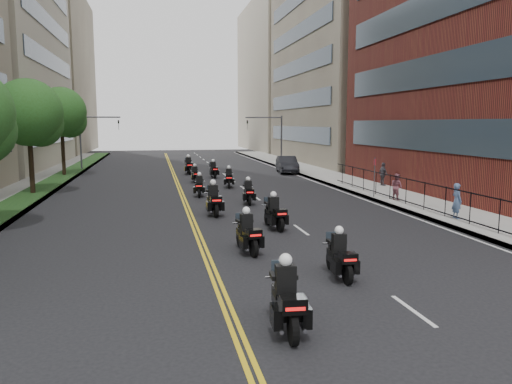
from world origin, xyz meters
TOP-DOWN VIEW (x-y plane):
  - ground at (0.00, 0.00)m, footprint 160.00×160.00m
  - sidewalk_right at (12.00, 25.00)m, footprint 4.00×90.00m
  - sidewalk_left at (-12.00, 25.00)m, footprint 4.00×90.00m
  - grass_strip at (-11.20, 25.00)m, footprint 2.00×90.00m
  - building_right_tan at (21.48, 48.00)m, footprint 15.11×28.00m
  - building_right_far at (21.50, 78.00)m, footprint 15.00×28.00m
  - building_left_far at (-22.00, 78.00)m, footprint 16.00×28.00m
  - iron_fence at (11.00, 12.00)m, footprint 0.05×28.00m
  - street_trees at (-11.05, 18.61)m, footprint 4.40×38.40m
  - traffic_signal_right at (9.54, 42.00)m, footprint 4.09×0.20m
  - traffic_signal_left at (-9.54, 42.00)m, footprint 4.09×0.20m
  - motorcycle_0 at (-0.31, -0.54)m, footprint 0.63×2.44m
  - motorcycle_1 at (2.36, 3.00)m, footprint 0.51×2.19m
  - motorcycle_2 at (0.11, 6.60)m, footprint 0.69×2.31m
  - motorcycle_3 at (2.07, 10.45)m, footprint 0.67×2.32m
  - motorcycle_4 at (-0.23, 14.46)m, footprint 0.59×2.52m
  - motorcycle_5 at (2.23, 17.72)m, footprint 0.58×2.20m
  - motorcycle_6 at (-0.35, 21.39)m, footprint 0.64×2.16m
  - motorcycle_7 at (2.23, 25.56)m, footprint 0.66×2.22m
  - motorcycle_8 at (0.00, 29.30)m, footprint 0.54×2.07m
  - motorcycle_9 at (1.88, 32.53)m, footprint 0.57×2.24m
  - motorcycle_10 at (-0.05, 36.24)m, footprint 0.60×2.51m
  - parked_sedan at (9.40, 35.45)m, footprint 2.30×5.07m
  - pedestrian_a at (11.20, 10.36)m, footprint 0.43×0.65m
  - pedestrian_b at (11.20, 16.55)m, footprint 0.83×0.94m
  - pedestrian_c at (13.50, 23.18)m, footprint 0.56×1.06m

SIDE VIEW (x-z plane):
  - ground at x=0.00m, z-range 0.00..0.00m
  - sidewalk_right at x=12.00m, z-range 0.00..0.15m
  - sidewalk_left at x=-12.00m, z-range 0.00..0.15m
  - grass_strip at x=-11.20m, z-range 0.15..0.19m
  - motorcycle_8 at x=0.00m, z-range -0.16..1.37m
  - motorcycle_6 at x=-0.35m, z-range -0.17..1.43m
  - motorcycle_1 at x=2.36m, z-range -0.17..1.45m
  - motorcycle_5 at x=2.23m, z-range -0.17..1.45m
  - motorcycle_7 at x=2.23m, z-range -0.17..1.47m
  - motorcycle_9 at x=1.88m, z-range -0.17..1.48m
  - motorcycle_2 at x=0.11m, z-range -0.18..1.53m
  - motorcycle_3 at x=2.07m, z-range -0.18..1.53m
  - motorcycle_0 at x=-0.31m, z-range -0.19..1.61m
  - motorcycle_10 at x=-0.05m, z-range -0.19..1.66m
  - motorcycle_4 at x=-0.23m, z-range -0.20..1.67m
  - parked_sedan at x=9.40m, z-range 0.00..1.61m
  - iron_fence at x=11.00m, z-range 0.15..1.65m
  - pedestrian_b at x=11.20m, z-range 0.15..1.76m
  - pedestrian_c at x=13.50m, z-range 0.15..1.87m
  - pedestrian_a at x=11.20m, z-range 0.15..1.90m
  - traffic_signal_right at x=9.54m, z-range 0.90..6.50m
  - traffic_signal_left at x=-9.54m, z-range 0.90..6.50m
  - street_trees at x=-11.05m, z-range 1.14..9.12m
  - building_right_far at x=21.50m, z-range 0.00..26.00m
  - building_left_far at x=-22.00m, z-range 0.00..26.00m
  - building_right_tan at x=21.48m, z-range 0.00..30.00m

